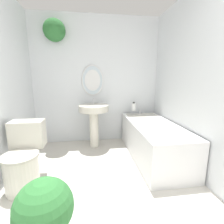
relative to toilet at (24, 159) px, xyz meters
The scene contains 7 objects.
wall_back 1.86m from the toilet, 57.94° to the left, with size 2.51×0.37×2.40m.
wall_right 2.33m from the toilet, ahead, with size 0.06×2.93×2.40m.
toilet is the anchor object (origin of this frame).
pedestal_sink 1.36m from the toilet, 50.30° to the left, with size 0.54×0.54×0.89m.
bathtub 1.84m from the toilet, 15.08° to the left, with size 0.67×1.61×0.64m.
shampoo_bottle 2.03m from the toilet, 35.24° to the left, with size 0.07×0.07×0.17m.
potted_plant 0.90m from the toilet, 61.80° to the right, with size 0.43×0.43×0.55m.
Camera 1 is at (-0.16, -0.39, 1.27)m, focal length 26.00 mm.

